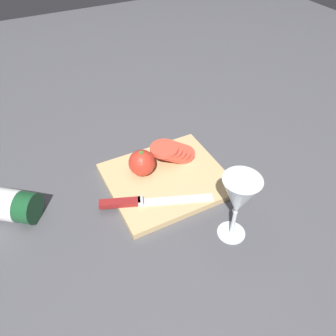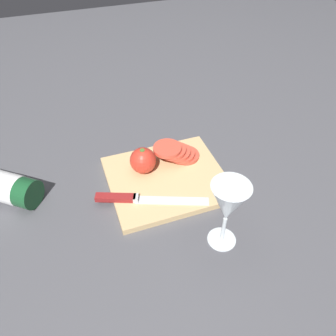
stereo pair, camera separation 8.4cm
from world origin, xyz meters
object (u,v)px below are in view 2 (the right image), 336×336
Objects in this scene: whole_tomato at (143,160)px; tomato_slice_stack_near at (177,152)px; wine_glass at (228,205)px; knife at (130,198)px.

tomato_slice_stack_near is (-0.10, -0.01, -0.01)m from whole_tomato.
wine_glass is 0.29m from tomato_slice_stack_near.
tomato_slice_stack_near is (0.01, -0.28, -0.08)m from wine_glass.
tomato_slice_stack_near reaches higher than knife.
tomato_slice_stack_near is at bearing -88.73° from wine_glass.
tomato_slice_stack_near is at bearing 54.42° from knife.
knife is (0.06, 0.09, -0.03)m from whole_tomato.
knife is 2.04× the size of tomato_slice_stack_near.
wine_glass reaches higher than tomato_slice_stack_near.
whole_tomato is at bearing 76.93° from knife.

